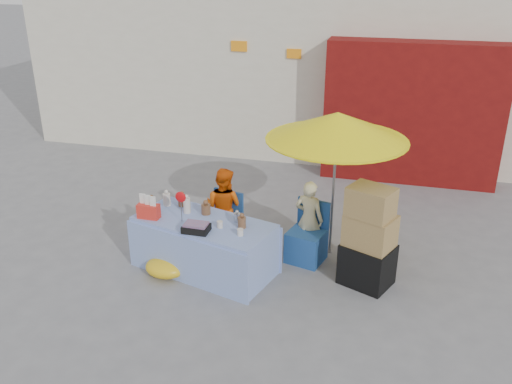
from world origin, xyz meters
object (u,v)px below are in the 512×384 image
(market_table, at_px, (204,245))
(chair_left, at_px, (222,233))
(chair_right, at_px, (307,244))
(box_stack, at_px, (369,241))
(vendor_orange, at_px, (224,207))
(vendor_beige, at_px, (309,219))
(umbrella, at_px, (337,127))

(market_table, xyz_separation_m, chair_left, (0.05, 0.60, -0.12))
(chair_left, relative_size, chair_right, 1.00)
(box_stack, bearing_deg, chair_right, 155.25)
(vendor_orange, relative_size, vendor_beige, 1.06)
(market_table, bearing_deg, box_stack, 21.06)
(chair_right, xyz_separation_m, vendor_beige, (-0.00, 0.13, 0.32))
(vendor_orange, xyz_separation_m, umbrella, (1.55, 0.15, 1.29))
(vendor_beige, xyz_separation_m, umbrella, (0.30, 0.15, 1.32))
(umbrella, bearing_deg, chair_right, -136.12)
(umbrella, bearing_deg, market_table, -151.02)
(vendor_orange, height_order, umbrella, umbrella)
(vendor_orange, bearing_deg, chair_right, -171.83)
(market_table, xyz_separation_m, chair_right, (1.30, 0.60, -0.12))
(chair_left, height_order, vendor_orange, vendor_orange)
(vendor_beige, bearing_deg, umbrella, -139.13)
(vendor_beige, bearing_deg, box_stack, 162.68)
(chair_right, bearing_deg, chair_left, -165.70)
(chair_right, bearing_deg, umbrella, 58.18)
(chair_right, distance_m, vendor_orange, 1.31)
(chair_left, height_order, umbrella, umbrella)
(market_table, height_order, vendor_orange, vendor_orange)
(umbrella, bearing_deg, vendor_beige, -153.43)
(market_table, relative_size, umbrella, 0.99)
(chair_left, xyz_separation_m, umbrella, (1.55, 0.28, 1.64))
(chair_right, height_order, vendor_orange, vendor_orange)
(box_stack, bearing_deg, chair_left, 169.39)
(vendor_beige, xyz_separation_m, box_stack, (0.86, -0.53, 0.06))
(market_table, relative_size, vendor_orange, 1.72)
(market_table, relative_size, box_stack, 1.52)
(vendor_orange, xyz_separation_m, vendor_beige, (1.25, 0.00, -0.03))
(chair_right, relative_size, box_stack, 0.62)
(box_stack, bearing_deg, vendor_orange, 165.92)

